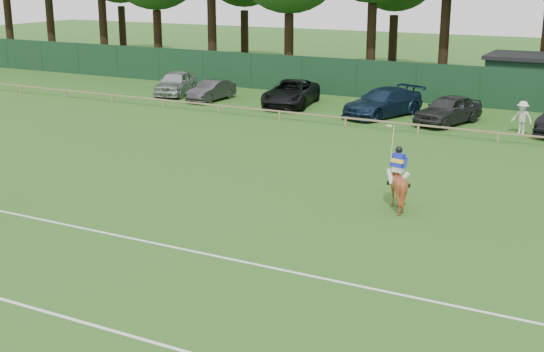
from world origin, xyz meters
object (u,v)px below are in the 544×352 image
Objects in this scene: sedan_silver at (176,83)px; hatch_grey at (448,110)px; horse_chestnut at (397,185)px; sedan_grey at (211,91)px; spectator_left at (522,118)px; sedan_navy at (383,102)px; suv_black at (291,93)px.

sedan_silver reaches higher than hatch_grey.
sedan_grey is at bearing -29.51° from horse_chestnut.
hatch_grey is 4.07m from spectator_left.
sedan_silver is at bearing -165.14° from hatch_grey.
hatch_grey is at bearing -69.57° from horse_chestnut.
sedan_silver is at bearing -162.27° from sedan_navy.
sedan_navy is at bearing -176.48° from spectator_left.
suv_black is 14.15m from spectator_left.
sedan_grey is 0.71× the size of sedan_navy.
suv_black is 6.19m from sedan_navy.
sedan_navy reaches higher than suv_black.
horse_chestnut is at bearing -84.24° from spectator_left.
sedan_navy is at bearing -19.07° from sedan_silver.
sedan_navy is at bearing -168.53° from hatch_grey.
horse_chestnut is 0.30× the size of sedan_navy.
sedan_silver is 1.21× the size of sedan_grey.
hatch_grey is (-2.28, 15.35, -0.04)m from horse_chestnut.
hatch_grey is at bearing -19.96° from sedan_silver.
suv_black is at bearing -17.15° from sedan_silver.
horse_chestnut is 15.52m from hatch_grey.
sedan_grey is (3.35, -0.81, -0.16)m from sedan_silver.
sedan_navy is (-6.17, 15.81, -0.04)m from horse_chestnut.
hatch_grey reaches higher than sedan_grey.
sedan_grey is 0.70× the size of suv_black.
sedan_silver is (-21.02, 16.44, -0.03)m from horse_chestnut.
sedan_grey is at bearing -30.31° from sedan_silver.
sedan_navy is (6.17, -0.55, 0.01)m from suv_black.
spectator_left reaches higher than sedan_grey.
hatch_grey is at bearing -16.62° from suv_black.
spectator_left is (7.87, -1.24, 0.05)m from sedan_navy.
sedan_silver is 3.45m from sedan_grey.
horse_chestnut is 20.49m from suv_black.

